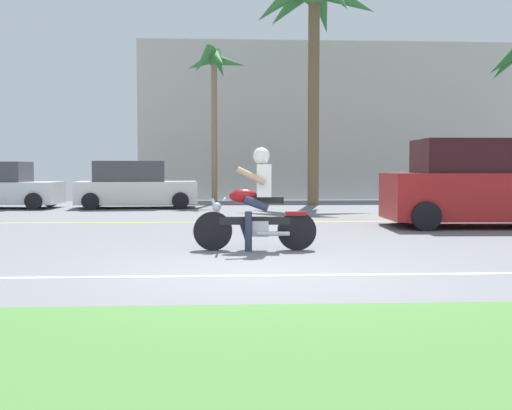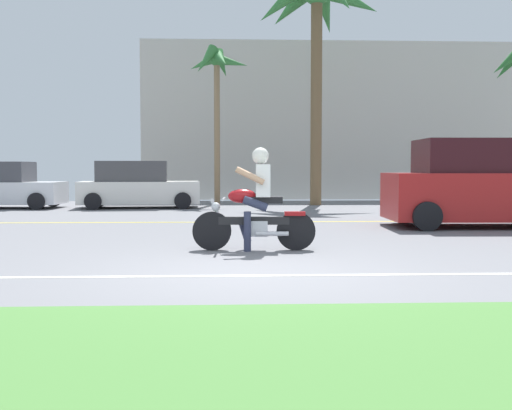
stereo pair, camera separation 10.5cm
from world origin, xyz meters
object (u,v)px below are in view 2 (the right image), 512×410
Objects in this scene: suv_nearby at (486,185)px; palm_tree_2 at (217,73)px; parked_car_0 at (1,187)px; parked_car_1 at (138,186)px; motorcyclist at (255,207)px; palm_tree_0 at (315,7)px.

palm_tree_2 is at bearing 123.99° from suv_nearby.
suv_nearby reaches higher than parked_car_0.
suv_nearby is 0.79× the size of palm_tree_2.
parked_car_1 is at bearing -142.39° from palm_tree_2.
suv_nearby is at bearing 35.46° from motorcyclist.
palm_tree_0 reaches higher than parked_car_1.
suv_nearby is at bearing -56.01° from palm_tree_2.
palm_tree_0 is 4.31m from palm_tree_2.
motorcyclist is at bearing -102.14° from palm_tree_0.
palm_tree_0 is at bearing 77.86° from motorcyclist.
palm_tree_0 reaches higher than parked_car_0.
parked_car_1 is 9.11m from palm_tree_0.
parked_car_1 is (-3.54, 11.29, 0.03)m from motorcyclist.
palm_tree_2 is (2.69, 2.07, 4.16)m from parked_car_1.
parked_car_1 is (4.62, -0.04, 0.01)m from parked_car_0.
parked_car_0 is at bearing 179.45° from parked_car_1.
palm_tree_0 is (2.73, 12.69, 6.48)m from motorcyclist.
suv_nearby is at bearing -39.15° from parked_car_1.
palm_tree_2 is at bearing 169.52° from palm_tree_0.
parked_car_0 is 4.62m from parked_car_1.
palm_tree_2 is at bearing 93.64° from motorcyclist.
suv_nearby is 11.11m from palm_tree_0.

